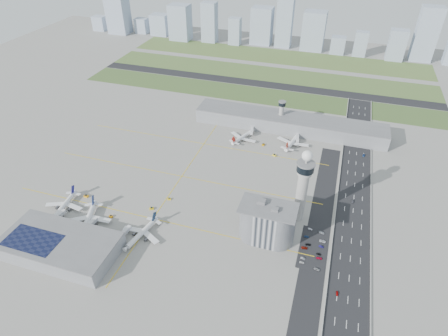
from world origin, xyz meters
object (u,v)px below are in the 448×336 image
(car_lot_3, at_px, (308,245))
(car_lot_10, at_px, (323,241))
(airplane_near_a, at_px, (63,204))
(car_hw_1, at_px, (352,201))
(tug_4, at_px, (263,144))
(car_lot_11, at_px, (322,233))
(tug_3, at_px, (169,199))
(jet_bridge_near_1, at_px, (84,231))
(tug_0, at_px, (86,196))
(car_hw_0, at_px, (337,293))
(car_lot_9, at_px, (321,247))
(car_lot_6, at_px, (317,269))
(car_lot_5, at_px, (310,229))
(airplane_far_a, at_px, (243,135))
(airplane_far_b, at_px, (293,139))
(jet_bridge_far_0, at_px, (252,129))
(admin_building, at_px, (267,223))
(airplane_near_b, at_px, (87,218))
(car_hw_4, at_px, (351,124))
(secondary_tower, at_px, (281,112))
(jet_bridge_near_0, at_px, (52,222))
(car_lot_8, at_px, (319,254))
(car_hw_2, at_px, (364,155))
(tug_1, at_px, (111,216))
(jet_bridge_far_1, at_px, (297,136))
(jet_bridge_near_2, at_px, (118,240))
(car_lot_7, at_px, (319,258))
(car_lot_1, at_px, (303,258))
(tug_5, at_px, (274,155))
(control_tower, at_px, (303,183))
(car_lot_4, at_px, (307,236))
(airplane_near_c, at_px, (140,232))
(car_lot_0, at_px, (302,262))
(tug_2, at_px, (152,208))

(car_lot_3, relative_size, car_lot_10, 0.84)
(airplane_near_a, xyz_separation_m, car_hw_1, (230.14, 82.88, -4.78))
(tug_4, xyz_separation_m, car_lot_11, (71.82, -110.80, -0.32))
(car_lot_11, bearing_deg, tug_3, 94.57)
(jet_bridge_near_1, relative_size, tug_0, 3.85)
(car_lot_11, relative_size, car_hw_0, 1.23)
(car_hw_0, bearing_deg, airplane_near_a, 171.86)
(car_lot_9, height_order, car_hw_1, car_hw_1)
(car_lot_6, bearing_deg, car_lot_5, 23.96)
(airplane_far_a, distance_m, car_hw_1, 136.89)
(airplane_far_b, relative_size, jet_bridge_far_0, 2.94)
(tug_0, bearing_deg, car_lot_10, -83.23)
(admin_building, xyz_separation_m, car_lot_9, (41.66, 2.81, -14.72))
(airplane_near_b, distance_m, car_hw_4, 302.53)
(secondary_tower, distance_m, jet_bridge_far_0, 36.91)
(jet_bridge_near_0, xyz_separation_m, jet_bridge_near_1, (30.00, 0.00, 0.00))
(admin_building, xyz_separation_m, car_hw_1, (61.92, 62.98, -14.65))
(secondary_tower, xyz_separation_m, car_lot_8, (62.70, -177.05, -18.23))
(tug_3, bearing_deg, car_hw_2, -69.00)
(tug_1, distance_m, car_lot_10, 169.52)
(jet_bridge_far_1, xyz_separation_m, tug_4, (-31.34, -25.69, -1.89))
(jet_bridge_near_2, xyz_separation_m, car_lot_8, (145.70, 33.95, -2.27))
(car_hw_2, bearing_deg, car_lot_7, -91.70)
(car_lot_1, distance_m, car_lot_8, 12.91)
(jet_bridge_near_0, xyz_separation_m, car_lot_1, (195.21, 26.42, -2.28))
(jet_bridge_near_2, height_order, tug_5, jet_bridge_near_2)
(control_tower, xyz_separation_m, car_hw_0, (35.97, -65.50, -34.44))
(car_lot_1, relative_size, car_lot_4, 0.95)
(tug_1, relative_size, car_lot_3, 0.76)
(car_lot_6, relative_size, car_lot_10, 0.90)
(airplane_near_c, distance_m, jet_bridge_far_1, 204.69)
(tug_1, bearing_deg, car_lot_0, -71.32)
(tug_2, xyz_separation_m, car_hw_4, (153.60, 201.21, -0.37))
(airplane_far_b, relative_size, car_lot_9, 11.69)
(car_lot_5, height_order, car_hw_4, car_hw_4)
(car_hw_0, bearing_deg, car_hw_1, 82.39)
(car_lot_0, xyz_separation_m, car_lot_8, (10.72, 11.51, -0.04))
(airplane_near_a, bearing_deg, car_hw_2, 117.07)
(car_hw_4, bearing_deg, airplane_far_b, -124.02)
(airplane_near_a, height_order, airplane_near_b, airplane_near_b)
(airplane_near_a, bearing_deg, car_hw_4, 128.17)
(secondary_tower, xyz_separation_m, tug_4, (-9.34, -43.69, -17.85))
(admin_building, bearing_deg, car_lot_0, -28.92)
(jet_bridge_near_2, bearing_deg, car_lot_3, -63.39)
(secondary_tower, height_order, car_lot_3, secondary_tower)
(jet_bridge_near_2, bearing_deg, car_hw_2, -34.36)
(car_hw_2, height_order, car_hw_4, car_hw_2)
(airplane_near_b, distance_m, jet_bridge_far_0, 203.04)
(airplane_far_b, height_order, car_lot_9, airplane_far_b)
(car_lot_7, distance_m, car_hw_4, 212.73)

